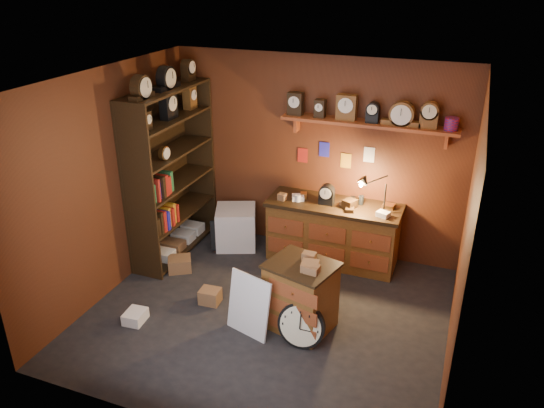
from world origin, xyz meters
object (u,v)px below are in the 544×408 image
at_px(workbench, 333,229).
at_px(big_round_clock, 301,325).
at_px(low_cabinet, 301,293).
at_px(shelving_unit, 169,167).

distance_m(workbench, big_round_clock, 1.87).
bearing_deg(workbench, big_round_clock, -84.91).
distance_m(workbench, low_cabinet, 1.55).
xyz_separation_m(low_cabinet, big_round_clock, (0.11, -0.30, -0.18)).
bearing_deg(shelving_unit, workbench, 12.87).
bearing_deg(shelving_unit, big_round_clock, -30.27).
bearing_deg(shelving_unit, low_cabinet, -25.45).
xyz_separation_m(shelving_unit, big_round_clock, (2.33, -1.36, -1.00)).
xyz_separation_m(workbench, big_round_clock, (0.17, -1.85, -0.22)).
bearing_deg(workbench, shelving_unit, -167.13).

